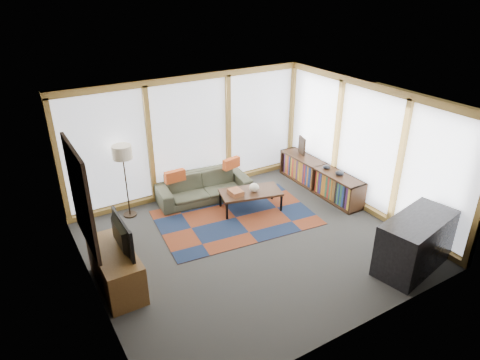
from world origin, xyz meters
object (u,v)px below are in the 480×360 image
floor_lamp (126,182)px  television (117,236)px  bookshelf (319,178)px  bar_counter (415,243)px  tv_console (116,269)px  sofa (204,187)px  coffee_table (250,200)px

floor_lamp → television: floor_lamp is taller
floor_lamp → bookshelf: floor_lamp is taller
bar_counter → tv_console: bearing=143.8°
tv_console → bar_counter: 4.79m
sofa → floor_lamp: floor_lamp is taller
sofa → coffee_table: (0.62, -0.90, -0.09)m
coffee_table → tv_console: tv_console is taller
tv_console → television: (0.08, -0.02, 0.59)m
sofa → television: (-2.36, -1.91, 0.63)m
coffee_table → bookshelf: size_ratio=0.51×
floor_lamp → coffee_table: floor_lamp is taller
floor_lamp → television: bearing=-110.4°
tv_console → bar_counter: (4.35, -2.02, 0.13)m
bookshelf → bar_counter: size_ratio=1.65×
television → bookshelf: bearing=-78.3°
television → coffee_table: bearing=-70.9°
tv_console → bookshelf: bearing=10.9°
bookshelf → tv_console: bearing=-169.1°
television → sofa: bearing=-50.7°
coffee_table → television: television is taller
bookshelf → television: television is taller
sofa → coffee_table: size_ratio=1.62×
sofa → coffee_table: sofa is taller
sofa → bookshelf: size_ratio=0.83×
bookshelf → television: (-4.78, -0.96, 0.62)m
television → bar_counter: (4.27, -2.00, -0.46)m
sofa → tv_console: (-2.44, -1.89, 0.04)m
coffee_table → bar_counter: bar_counter is taller
sofa → bar_counter: 4.35m
floor_lamp → coffee_table: (2.23, -1.04, -0.55)m
coffee_table → bar_counter: size_ratio=0.85×
coffee_table → television: size_ratio=1.36×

